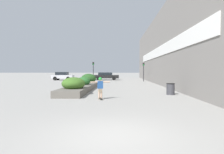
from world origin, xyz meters
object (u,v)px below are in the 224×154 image
Objects in this scene: skateboarder at (100,85)px; car_center_left at (106,76)px; trash_bin at (171,89)px; traffic_light_right at (144,69)px; car_leftmost at (63,76)px; traffic_light_left at (93,68)px; skateboard at (100,98)px.

skateboarder is 0.28× the size of car_center_left.
trash_bin is (5.08, 2.68, -0.45)m from skateboarder.
skateboarder is 21.38m from traffic_light_right.
car_leftmost is at bearing 123.57° from trash_bin.
traffic_light_left is (6.17, -3.02, 1.43)m from car_leftmost.
skateboard is 0.62× the size of skateboarder.
skateboard is 0.26× the size of traffic_light_right.
skateboarder is at bearing -104.16° from traffic_light_right.
traffic_light_left is (-3.26, 21.51, 1.36)m from skateboarder.
traffic_light_right is at bearing -5.50° from traffic_light_left.
traffic_light_left is at bearing 113.87° from trash_bin.
trash_bin is 23.79m from car_center_left.
traffic_light_left reaches higher than skateboard.
traffic_light_left reaches higher than car_center_left.
car_center_left is at bearing 77.67° from skateboarder.
car_center_left reaches higher than trash_bin.
car_leftmost reaches higher than car_center_left.
traffic_light_left is (-1.94, -4.08, 1.47)m from car_center_left.
traffic_light_left reaches higher than trash_bin.
traffic_light_left is (-8.33, 18.83, 1.81)m from trash_bin.
trash_bin is at bearing -90.46° from traffic_light_right.
skateboard is 26.28m from car_leftmost.
traffic_light_right reaches higher than trash_bin.
trash_bin is 0.22× the size of car_leftmost.
skateboarder is at bearing 2.94° from car_center_left.
car_leftmost is 0.82× the size of car_center_left.
traffic_light_right is at bearing 75.33° from car_leftmost.
skateboard is 25.63m from car_center_left.
trash_bin is at bearing 12.53° from skateboard.
car_leftmost is at bearing 95.75° from skateboard.
skateboarder reaches higher than trash_bin.
car_center_left is at bearing 77.67° from skateboard.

